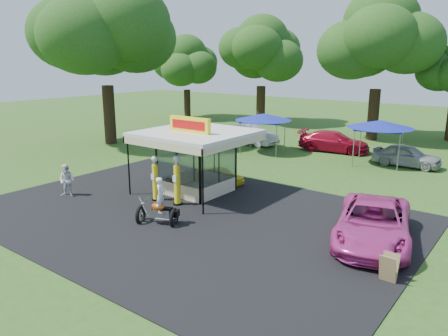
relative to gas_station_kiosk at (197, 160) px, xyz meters
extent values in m
plane|color=#30571B|center=(2.00, -4.99, -1.78)|extent=(120.00, 120.00, 0.00)
cube|color=black|center=(2.00, -2.99, -1.76)|extent=(20.00, 14.00, 0.04)
cube|color=white|center=(0.00, 0.01, -1.75)|extent=(3.00, 3.00, 0.06)
cube|color=white|center=(0.00, 0.01, 1.51)|extent=(5.40, 5.40, 0.18)
cube|color=yellow|center=(0.00, -0.49, 2.00)|extent=(2.60, 0.25, 0.80)
cube|color=red|center=(0.00, -0.62, 2.00)|extent=(2.21, 0.02, 0.45)
cylinder|color=black|center=(-2.55, -2.54, -0.18)|extent=(0.08, 0.08, 3.20)
cylinder|color=black|center=(2.55, -2.54, -0.18)|extent=(0.08, 0.08, 3.20)
cylinder|color=black|center=(-0.74, -2.38, -1.73)|extent=(0.44, 0.44, 0.10)
cylinder|color=yellow|center=(-0.74, -2.38, -0.78)|extent=(0.30, 0.30, 1.81)
cylinder|color=silver|center=(-0.74, -2.38, 0.22)|extent=(0.20, 0.20, 0.20)
sphere|color=white|center=(-0.74, -2.38, 0.43)|extent=(0.32, 0.32, 0.32)
cube|color=white|center=(-0.74, -2.56, -0.48)|extent=(0.22, 0.02, 0.30)
cylinder|color=black|center=(0.64, -2.22, -1.73)|extent=(0.47, 0.47, 0.11)
cylinder|color=yellow|center=(0.64, -2.22, -0.71)|extent=(0.32, 0.32, 1.93)
cylinder|color=silver|center=(0.64, -2.22, 0.37)|extent=(0.21, 0.21, 0.21)
sphere|color=white|center=(0.64, -2.22, 0.58)|extent=(0.34, 0.34, 0.34)
cube|color=white|center=(0.64, -2.42, -0.39)|extent=(0.24, 0.02, 0.32)
torus|color=black|center=(0.95, -4.97, -1.43)|extent=(0.50, 0.88, 0.88)
torus|color=black|center=(2.40, -4.36, -1.43)|extent=(0.50, 0.88, 0.88)
cube|color=silver|center=(1.73, -4.64, -1.26)|extent=(0.65, 0.50, 0.32)
ellipsoid|color=#C0500D|center=(1.73, -4.64, -0.96)|extent=(0.67, 0.38, 0.32)
cube|color=black|center=(2.06, -4.50, -1.03)|extent=(0.64, 0.48, 0.11)
cube|color=black|center=(2.43, -4.34, -1.20)|extent=(0.48, 0.47, 0.29)
cylinder|color=silver|center=(1.10, -4.91, -1.05)|extent=(0.45, 0.24, 0.94)
cylinder|color=silver|center=(1.24, -4.85, -0.68)|extent=(0.30, 0.60, 0.05)
sphere|color=silver|center=(1.08, -4.92, -0.89)|extent=(0.17, 0.17, 0.17)
imported|color=white|center=(1.87, -4.58, -0.42)|extent=(0.57, 0.68, 1.58)
torus|color=black|center=(-1.16, -1.01, -1.39)|extent=(0.80, 0.39, 0.80)
torus|color=black|center=(-1.29, -0.85, -1.39)|extent=(0.79, 0.41, 0.80)
cube|color=#593819|center=(11.41, -3.86, -1.29)|extent=(0.55, 0.26, 0.97)
cube|color=#593819|center=(11.41, -3.63, -1.29)|extent=(0.55, 0.26, 0.97)
imported|color=yellow|center=(0.00, 2.21, -1.30)|extent=(2.82, 1.13, 0.96)
imported|color=#D03894|center=(9.91, -0.87, -0.95)|extent=(4.25, 6.48, 1.66)
imported|color=white|center=(-4.97, -4.70, -0.91)|extent=(1.05, 0.97, 1.74)
imported|color=white|center=(-5.37, 13.10, -0.94)|extent=(5.13, 1.89, 1.68)
imported|color=#A30C23|center=(1.56, 14.63, -0.99)|extent=(5.70, 2.97, 1.58)
imported|color=#9E9EA2|center=(7.48, 12.98, -1.04)|extent=(4.36, 1.76, 1.49)
cylinder|color=gray|center=(-4.11, 12.41, -0.58)|extent=(0.06, 0.06, 2.40)
cylinder|color=gray|center=(-1.31, 12.41, -0.58)|extent=(0.06, 0.06, 2.40)
cylinder|color=gray|center=(-4.11, 9.61, -0.58)|extent=(0.06, 0.06, 2.40)
cylinder|color=gray|center=(-1.31, 9.61, -0.58)|extent=(0.06, 0.06, 2.40)
cube|color=#18249E|center=(-2.71, 11.01, 0.68)|extent=(3.00, 3.00, 0.12)
cone|color=#18249E|center=(-2.71, 11.01, 0.99)|extent=(4.32, 4.32, 0.50)
cylinder|color=gray|center=(4.28, 13.85, -0.57)|extent=(0.06, 0.06, 2.43)
cylinder|color=gray|center=(7.12, 13.85, -0.57)|extent=(0.06, 0.06, 2.43)
cylinder|color=gray|center=(4.28, 11.02, -0.57)|extent=(0.06, 0.06, 2.43)
cylinder|color=gray|center=(7.12, 11.02, -0.57)|extent=(0.06, 0.06, 2.43)
cube|color=#18249E|center=(5.70, 12.43, 0.71)|extent=(3.04, 3.04, 0.12)
cone|color=#18249E|center=(5.70, 12.43, 1.02)|extent=(4.37, 4.37, 0.51)
cylinder|color=black|center=(-20.49, 22.17, -0.07)|extent=(0.77, 0.77, 3.43)
ellipsoid|color=#194112|center=(-20.49, 22.17, 4.35)|extent=(8.11, 8.11, 6.95)
cylinder|color=black|center=(-11.12, 23.89, 0.28)|extent=(0.98, 0.98, 4.12)
ellipsoid|color=#194112|center=(-11.12, 23.89, 5.53)|extent=(9.56, 9.56, 8.20)
cylinder|color=black|center=(2.17, 21.55, 0.46)|extent=(0.96, 0.96, 4.48)
ellipsoid|color=#194112|center=(2.17, 21.55, 6.28)|extent=(10.75, 10.75, 9.21)
cylinder|color=black|center=(-15.12, 6.29, 0.67)|extent=(0.98, 0.98, 4.90)
ellipsoid|color=#194112|center=(-15.12, 6.29, 7.31)|extent=(12.57, 12.57, 10.77)
camera|label=1|loc=(14.96, -17.32, 5.36)|focal=35.00mm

